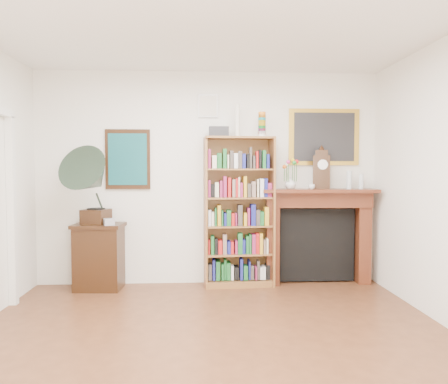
% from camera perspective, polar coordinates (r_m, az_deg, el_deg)
% --- Properties ---
extents(room, '(4.51, 5.01, 2.81)m').
position_cam_1_polar(room, '(3.30, -1.22, 0.87)').
color(room, '#4E2A17').
rests_on(room, ground).
extents(teal_poster, '(0.58, 0.04, 0.78)m').
position_cam_1_polar(teal_poster, '(5.85, -12.46, 4.19)').
color(teal_poster, black).
rests_on(teal_poster, back_wall).
extents(small_picture, '(0.26, 0.04, 0.30)m').
position_cam_1_polar(small_picture, '(5.83, -2.10, 11.17)').
color(small_picture, white).
rests_on(small_picture, back_wall).
extents(gilt_painting, '(0.95, 0.04, 0.75)m').
position_cam_1_polar(gilt_painting, '(6.02, 12.93, 7.01)').
color(gilt_painting, gold).
rests_on(gilt_painting, back_wall).
extents(bookshelf, '(0.91, 0.38, 2.23)m').
position_cam_1_polar(bookshelf, '(5.65, 1.95, -1.45)').
color(bookshelf, brown).
rests_on(bookshelf, floor).
extents(side_cabinet, '(0.64, 0.49, 0.83)m').
position_cam_1_polar(side_cabinet, '(5.80, -16.00, -8.10)').
color(side_cabinet, black).
rests_on(side_cabinet, floor).
extents(fireplace, '(1.51, 0.44, 1.26)m').
position_cam_1_polar(fireplace, '(5.95, 12.13, -4.52)').
color(fireplace, '#441E0F').
rests_on(fireplace, floor).
extents(gramophone, '(0.77, 0.87, 0.97)m').
position_cam_1_polar(gramophone, '(5.57, -16.82, 1.44)').
color(gramophone, black).
rests_on(gramophone, side_cabinet).
extents(cd_stack, '(0.16, 0.16, 0.08)m').
position_cam_1_polar(cd_stack, '(5.56, -14.78, -3.80)').
color(cd_stack, silver).
rests_on(cd_stack, side_cabinet).
extents(mantel_clock, '(0.24, 0.17, 0.51)m').
position_cam_1_polar(mantel_clock, '(5.89, 12.60, 2.79)').
color(mantel_clock, black).
rests_on(mantel_clock, fireplace).
extents(flower_vase, '(0.16, 0.16, 0.15)m').
position_cam_1_polar(flower_vase, '(5.74, 8.66, 1.14)').
color(flower_vase, silver).
rests_on(flower_vase, fireplace).
extents(teacup, '(0.10, 0.10, 0.06)m').
position_cam_1_polar(teacup, '(5.75, 11.40, 0.67)').
color(teacup, silver).
rests_on(teacup, fireplace).
extents(bottle_left, '(0.07, 0.07, 0.24)m').
position_cam_1_polar(bottle_left, '(5.97, 16.03, 1.55)').
color(bottle_left, silver).
rests_on(bottle_left, fireplace).
extents(bottle_right, '(0.06, 0.06, 0.20)m').
position_cam_1_polar(bottle_right, '(6.00, 17.48, 1.34)').
color(bottle_right, silver).
rests_on(bottle_right, fireplace).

